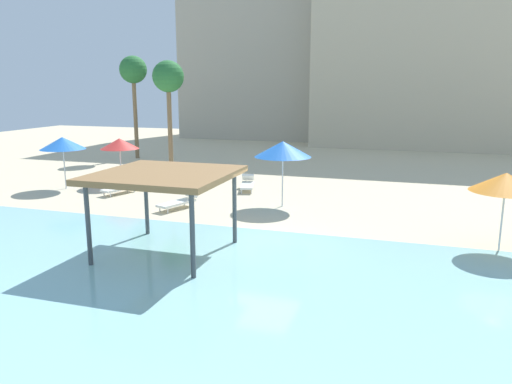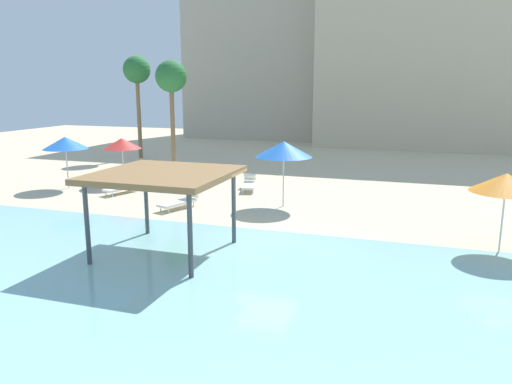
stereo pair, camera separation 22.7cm
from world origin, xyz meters
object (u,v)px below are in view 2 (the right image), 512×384
beach_umbrella_red_3 (122,143)px  palm_tree_0 (137,73)px  beach_umbrella_blue_1 (284,149)px  beach_umbrella_orange_4 (506,183)px  lounge_chair_1 (124,186)px  shade_pavilion (164,177)px  lounge_chair_4 (180,201)px  palm_tree_1 (171,79)px  beach_umbrella_blue_2 (65,143)px  lounge_chair_2 (249,183)px

beach_umbrella_red_3 → palm_tree_0: size_ratio=0.34×
beach_umbrella_blue_1 → beach_umbrella_orange_4: (8.04, -3.77, -0.26)m
beach_umbrella_blue_1 → palm_tree_0: (-13.71, 11.04, 3.53)m
beach_umbrella_red_3 → lounge_chair_1: size_ratio=1.23×
shade_pavilion → palm_tree_0: (-11.91, 18.20, 3.60)m
shade_pavilion → lounge_chair_4: (-2.28, 5.44, -2.08)m
lounge_chair_1 → palm_tree_0: bearing=-134.9°
beach_umbrella_orange_4 → palm_tree_0: size_ratio=0.35×
shade_pavilion → lounge_chair_1: size_ratio=1.99×
palm_tree_0 → palm_tree_1: 6.01m
shade_pavilion → palm_tree_1: 16.44m
shade_pavilion → palm_tree_0: 22.05m
beach_umbrella_blue_2 → palm_tree_0: (-2.27, 10.72, 3.70)m
beach_umbrella_red_3 → beach_umbrella_blue_1: bearing=-12.5°
lounge_chair_1 → palm_tree_1: 8.82m
beach_umbrella_orange_4 → lounge_chair_4: (-12.12, 2.05, -1.90)m
lounge_chair_4 → beach_umbrella_blue_1: bearing=132.3°
shade_pavilion → beach_umbrella_red_3: size_ratio=1.61×
palm_tree_0 → lounge_chair_4: bearing=-52.9°
beach_umbrella_blue_1 → beach_umbrella_red_3: beach_umbrella_blue_1 is taller
beach_umbrella_blue_1 → beach_umbrella_red_3: size_ratio=1.15×
shade_pavilion → lounge_chair_2: 10.21m
lounge_chair_1 → palm_tree_0: 13.49m
lounge_chair_2 → beach_umbrella_orange_4: bearing=42.7°
lounge_chair_4 → beach_umbrella_red_3: bearing=-106.4°
beach_umbrella_orange_4 → palm_tree_0: (-21.75, 14.81, 3.79)m
palm_tree_1 → palm_tree_0: bearing=141.0°
palm_tree_0 → palm_tree_1: size_ratio=1.08×
beach_umbrella_blue_2 → lounge_chair_2: 9.45m
lounge_chair_4 → lounge_chair_2: bearing=-179.3°
shade_pavilion → lounge_chair_1: bearing=130.5°
lounge_chair_1 → palm_tree_0: (-5.63, 10.85, 5.69)m
lounge_chair_1 → lounge_chair_2: size_ratio=1.00×
palm_tree_0 → lounge_chair_1: bearing=-62.6°
beach_umbrella_blue_2 → beach_umbrella_orange_4: bearing=-11.9°
lounge_chair_2 → shade_pavilion: bearing=-11.1°
lounge_chair_2 → beach_umbrella_blue_1: bearing=26.6°
beach_umbrella_blue_2 → lounge_chair_2: size_ratio=1.32×
beach_umbrella_blue_2 → palm_tree_1: size_ratio=0.40×
lounge_chair_4 → palm_tree_0: size_ratio=0.28×
shade_pavilion → beach_umbrella_blue_2: bearing=142.2°
shade_pavilion → beach_umbrella_orange_4: shade_pavilion is taller
beach_umbrella_red_3 → lounge_chair_4: bearing=-35.9°
shade_pavilion → palm_tree_0: size_ratio=0.55×
beach_umbrella_blue_1 → palm_tree_1: 12.00m
beach_umbrella_red_3 → beach_umbrella_orange_4: size_ratio=0.97×
beach_umbrella_blue_1 → beach_umbrella_blue_2: 11.44m
beach_umbrella_red_3 → palm_tree_1: size_ratio=0.37×
lounge_chair_1 → lounge_chair_2: 6.13m
beach_umbrella_red_3 → palm_tree_1: palm_tree_1 is taller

